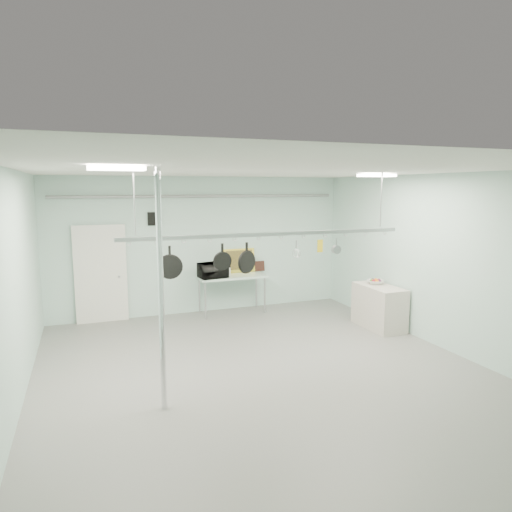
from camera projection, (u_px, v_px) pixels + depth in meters
name	position (u px, v px, depth m)	size (l,w,h in m)	color
floor	(265.00, 373.00, 7.29)	(8.00, 8.00, 0.00)	gray
ceiling	(266.00, 171.00, 6.82)	(7.00, 8.00, 0.02)	silver
back_wall	(202.00, 245.00, 10.74)	(7.00, 0.02, 3.20)	#B0D3C8
right_wall	(444.00, 262.00, 8.27)	(0.02, 8.00, 3.20)	#B0D3C8
door	(101.00, 275.00, 9.97)	(1.10, 0.10, 2.20)	silver
wall_vent	(154.00, 219.00, 10.24)	(0.30, 0.04, 0.30)	black
conduit_pipe	(202.00, 196.00, 10.49)	(0.07, 0.07, 6.60)	gray
chrome_pole	(161.00, 292.00, 5.90)	(0.08, 0.08, 3.20)	silver
prep_table	(232.00, 278.00, 10.70)	(1.60, 0.70, 0.91)	silver
side_cabinet	(379.00, 307.00, 9.62)	(0.60, 1.20, 0.90)	beige
pot_rack	(270.00, 232.00, 7.30)	(4.80, 0.06, 1.00)	#B7B7BC
light_panel_left	(116.00, 168.00, 5.31)	(0.65, 0.30, 0.05)	white
light_panel_right	(377.00, 175.00, 8.21)	(0.65, 0.30, 0.05)	white
microwave	(213.00, 270.00, 10.38)	(0.62, 0.42, 0.34)	black
coffee_canister	(227.00, 271.00, 10.64)	(0.15, 0.15, 0.20)	silver
painting_large	(239.00, 261.00, 11.03)	(0.78, 0.05, 0.58)	gold
painting_small	(259.00, 266.00, 11.23)	(0.30, 0.04, 0.25)	black
fruit_bowl	(376.00, 282.00, 9.75)	(0.35, 0.35, 0.09)	silver
skillet_left	(170.00, 263.00, 6.80)	(0.37, 0.06, 0.51)	black
skillet_mid	(222.00, 256.00, 7.08)	(0.29, 0.06, 0.40)	black
skillet_right	(247.00, 258.00, 7.22)	(0.37, 0.06, 0.50)	black
whisk	(297.00, 249.00, 7.51)	(0.14, 0.14, 0.29)	silver
grater	(320.00, 246.00, 7.66)	(0.10, 0.02, 0.23)	yellow
saucepan	(336.00, 246.00, 7.77)	(0.15, 0.08, 0.26)	silver
fruit_cluster	(376.00, 280.00, 9.74)	(0.24, 0.24, 0.09)	maroon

